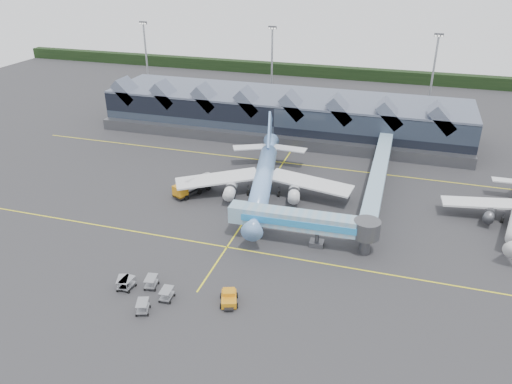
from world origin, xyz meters
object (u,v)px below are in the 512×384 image
(main_airliner, at_px, (264,177))
(fuel_truck, at_px, (194,185))
(pushback_tug, at_px, (229,298))
(jet_bridge, at_px, (312,223))

(main_airliner, distance_m, fuel_truck, 13.46)
(fuel_truck, height_order, pushback_tug, fuel_truck)
(pushback_tug, bearing_deg, jet_bridge, 47.08)
(fuel_truck, bearing_deg, pushback_tug, -35.07)
(main_airliner, distance_m, pushback_tug, 32.57)
(jet_bridge, distance_m, fuel_truck, 27.85)
(jet_bridge, bearing_deg, main_airliner, 127.57)
(jet_bridge, bearing_deg, fuel_truck, 153.01)
(fuel_truck, bearing_deg, main_airliner, 36.69)
(main_airliner, height_order, jet_bridge, main_airliner)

